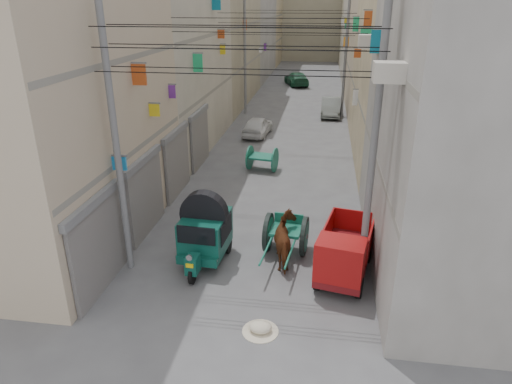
% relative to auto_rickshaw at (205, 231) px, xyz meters
% --- Properties ---
extents(building_row_left, '(8.00, 62.00, 14.00)m').
position_rel_auto_rickshaw_xyz_m(building_row_left, '(-6.69, 27.38, 5.36)').
color(building_row_left, tan).
rests_on(building_row_left, ground).
extents(building_row_right, '(8.00, 62.00, 14.00)m').
position_rel_auto_rickshaw_xyz_m(building_row_right, '(9.30, 27.38, 5.36)').
color(building_row_right, '#99948F').
rests_on(building_row_right, ground).
extents(end_cap_building, '(22.00, 10.00, 13.00)m').
position_rel_auto_rickshaw_xyz_m(end_cap_building, '(1.30, 59.26, 5.41)').
color(end_cap_building, gray).
rests_on(end_cap_building, ground).
extents(shutters_left, '(0.18, 14.40, 2.88)m').
position_rel_auto_rickshaw_xyz_m(shutters_left, '(-2.62, 3.63, 0.40)').
color(shutters_left, '#515156').
rests_on(shutters_left, ground).
extents(signboards, '(8.22, 40.52, 5.67)m').
position_rel_auto_rickshaw_xyz_m(signboards, '(1.29, 14.92, 2.34)').
color(signboards, '#1DA060').
rests_on(signboards, ground).
extents(ac_units, '(0.70, 6.55, 3.35)m').
position_rel_auto_rickshaw_xyz_m(ac_units, '(4.95, 0.93, 6.34)').
color(ac_units, '#B6AFA3').
rests_on(ac_units, ground).
extents(utility_poles, '(7.40, 22.20, 8.00)m').
position_rel_auto_rickshaw_xyz_m(utility_poles, '(1.30, 10.26, 2.91)').
color(utility_poles, slate).
rests_on(utility_poles, ground).
extents(overhead_cables, '(7.40, 22.52, 1.12)m').
position_rel_auto_rickshaw_xyz_m(overhead_cables, '(1.30, 7.66, 5.67)').
color(overhead_cables, black).
rests_on(overhead_cables, ground).
extents(auto_rickshaw, '(1.61, 2.68, 1.86)m').
position_rel_auto_rickshaw_xyz_m(auto_rickshaw, '(0.00, 0.00, 0.00)').
color(auto_rickshaw, black).
rests_on(auto_rickshaw, ground).
extents(tonga_cart, '(1.50, 3.03, 1.33)m').
position_rel_auto_rickshaw_xyz_m(tonga_cart, '(2.54, 0.94, -0.40)').
color(tonga_cart, black).
rests_on(tonga_cart, ground).
extents(mini_truck, '(1.95, 3.29, 1.74)m').
position_rel_auto_rickshaw_xyz_m(mini_truck, '(4.38, -0.57, -0.26)').
color(mini_truck, black).
rests_on(mini_truck, ground).
extents(second_cart, '(1.56, 1.43, 1.22)m').
position_rel_auto_rickshaw_xyz_m(second_cart, '(0.67, 8.85, -0.44)').
color(second_cart, '#155F49').
rests_on(second_cart, ground).
extents(feed_sack, '(0.59, 0.47, 0.29)m').
position_rel_auto_rickshaw_xyz_m(feed_sack, '(2.25, -3.23, -0.95)').
color(feed_sack, beige).
rests_on(feed_sack, ground).
extents(horse, '(1.23, 1.98, 1.56)m').
position_rel_auto_rickshaw_xyz_m(horse, '(2.63, 0.26, -0.32)').
color(horse, brown).
rests_on(horse, ground).
extents(distant_car_white, '(1.74, 3.63, 1.20)m').
position_rel_auto_rickshaw_xyz_m(distant_car_white, '(-0.49, 15.29, -0.50)').
color(distant_car_white, silver).
rests_on(distant_car_white, ground).
extents(distant_car_grey, '(1.40, 3.90, 1.28)m').
position_rel_auto_rickshaw_xyz_m(distant_car_grey, '(4.10, 21.42, -0.46)').
color(distant_car_grey, slate).
rests_on(distant_car_grey, ground).
extents(distant_car_green, '(3.02, 4.82, 1.30)m').
position_rel_auto_rickshaw_xyz_m(distant_car_green, '(0.73, 34.33, -0.44)').
color(distant_car_green, '#1A4D32').
rests_on(distant_car_green, ground).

